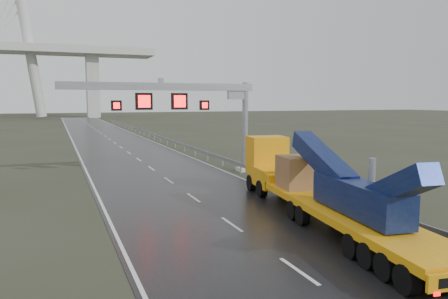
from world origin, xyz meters
name	(u,v)px	position (x,y,z in m)	size (l,w,h in m)	color
ground	(271,253)	(0.00, 0.00, 0.00)	(400.00, 400.00, 0.00)	#2C2E20
road	(121,147)	(0.00, 40.00, 0.01)	(11.00, 200.00, 0.02)	black
guardrail	(192,148)	(6.10, 30.00, 0.70)	(0.20, 140.00, 1.40)	gray
sign_gantry	(188,102)	(2.10, 17.99, 5.61)	(14.90, 1.20, 7.42)	#B9B9B4
heavy_haul_truck	(309,183)	(4.42, 4.43, 1.62)	(4.75, 17.99, 4.19)	#FBA00D
exit_sign_pair	(298,165)	(7.10, 10.00, 1.60)	(1.33, 0.13, 2.29)	gray
striped_barrier	(256,172)	(6.00, 14.00, 0.60)	(0.71, 0.38, 1.20)	red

